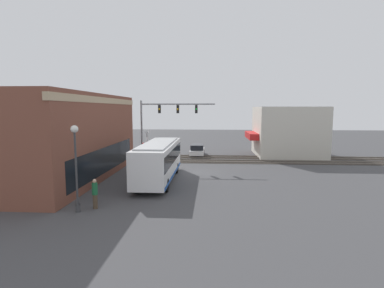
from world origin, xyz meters
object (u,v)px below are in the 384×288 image
at_px(crossing_signal, 147,144).
at_px(streetlamp, 76,161).
at_px(parked_car_white, 197,150).
at_px(pedestrian_by_lamp, 95,193).
at_px(pedestrian_at_crossing, 158,157).
at_px(city_bus, 159,160).

distance_m(crossing_signal, streetlamp, 15.26).
bearing_deg(crossing_signal, parked_car_white, -36.67).
bearing_deg(pedestrian_by_lamp, pedestrian_at_crossing, -4.95).
distance_m(crossing_signal, parked_car_white, 8.71).
xyz_separation_m(city_bus, pedestrian_by_lamp, (-7.38, 2.64, -0.86)).
relative_size(crossing_signal, pedestrian_by_lamp, 2.07).
distance_m(pedestrian_at_crossing, pedestrian_by_lamp, 14.59).
bearing_deg(city_bus, pedestrian_by_lamp, 160.31).
relative_size(crossing_signal, pedestrian_at_crossing, 2.15).
bearing_deg(crossing_signal, pedestrian_at_crossing, -91.02).
distance_m(city_bus, parked_car_white, 14.33).
relative_size(crossing_signal, parked_car_white, 0.86).
height_order(parked_car_white, pedestrian_by_lamp, pedestrian_by_lamp).
xyz_separation_m(crossing_signal, pedestrian_at_crossing, (-0.02, -1.13, -1.39)).
distance_m(streetlamp, pedestrian_by_lamp, 2.35).
xyz_separation_m(crossing_signal, pedestrian_by_lamp, (-14.56, 0.13, -1.35)).
height_order(city_bus, pedestrian_by_lamp, city_bus).
relative_size(pedestrian_at_crossing, pedestrian_by_lamp, 0.96).
relative_size(parked_car_white, pedestrian_by_lamp, 2.41).
distance_m(city_bus, pedestrian_by_lamp, 7.89).
bearing_deg(crossing_signal, streetlamp, 176.51).
xyz_separation_m(streetlamp, pedestrian_by_lamp, (0.65, -0.80, -2.11)).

